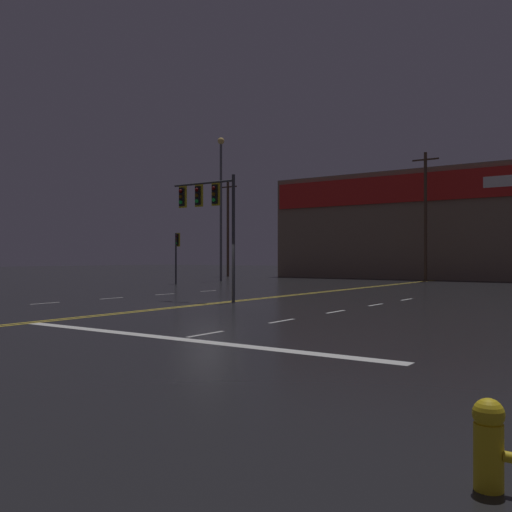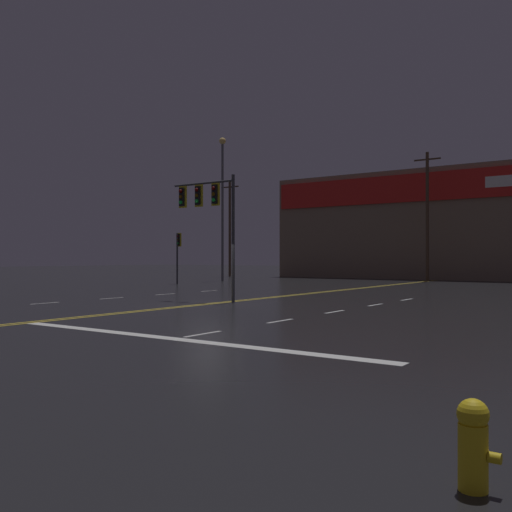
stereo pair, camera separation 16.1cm
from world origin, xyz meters
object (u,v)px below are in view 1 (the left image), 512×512
at_px(traffic_signal_median, 207,204).
at_px(streetlight_near_right, 221,192).
at_px(fire_hydrant, 489,442).
at_px(traffic_signal_corner_northwest, 177,246).

xyz_separation_m(traffic_signal_median, streetlight_near_right, (-13.14, 17.73, 3.08)).
bearing_deg(fire_hydrant, traffic_signal_median, 135.92).
relative_size(traffic_signal_median, fire_hydrant, 7.25).
bearing_deg(traffic_signal_corner_northwest, traffic_signal_median, -42.89).
xyz_separation_m(streetlight_near_right, fire_hydrant, (28.20, -32.31, -6.97)).
distance_m(traffic_signal_median, streetlight_near_right, 22.28).
relative_size(traffic_signal_median, streetlight_near_right, 0.46).
relative_size(traffic_signal_corner_northwest, streetlight_near_right, 0.31).
height_order(traffic_signal_median, streetlight_near_right, streetlight_near_right).
xyz_separation_m(traffic_signal_median, fire_hydrant, (15.06, -14.58, -3.89)).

